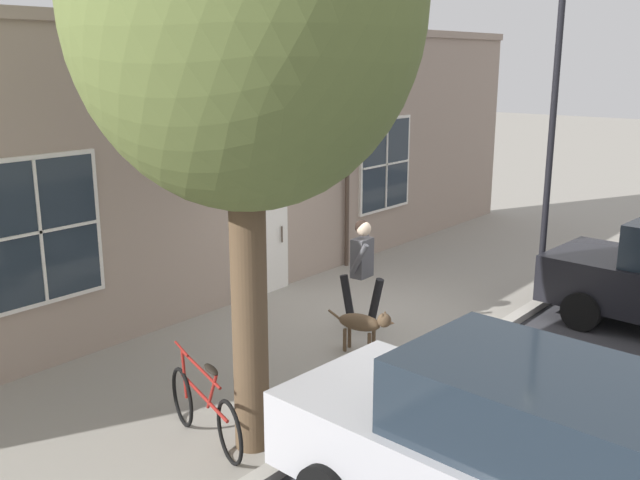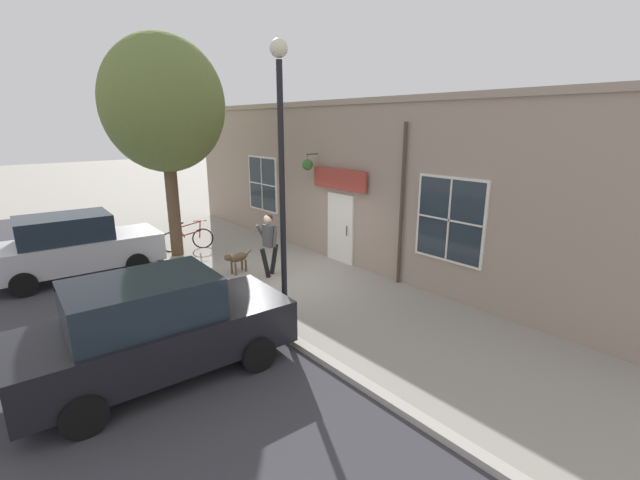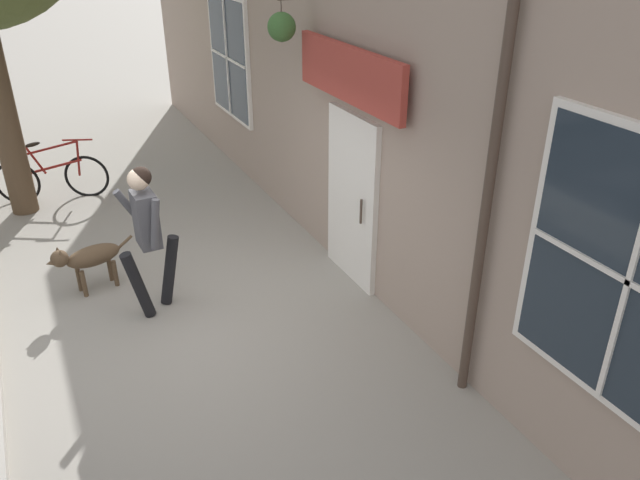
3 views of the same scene
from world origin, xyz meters
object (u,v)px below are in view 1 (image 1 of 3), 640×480
(dog_on_leash, at_px, (364,323))
(leaning_bicycle, at_px, (204,410))
(street_tree_by_curb, at_px, (233,18))
(parked_car_nearest_curb, at_px, (518,458))
(street_lamp, at_px, (555,97))
(pedestrian_walking, at_px, (362,263))

(dog_on_leash, relative_size, leaning_bicycle, 0.62)
(street_tree_by_curb, xyz_separation_m, parked_car_nearest_curb, (3.05, 0.25, -3.66))
(dog_on_leash, height_order, parked_car_nearest_curb, parked_car_nearest_curb)
(street_tree_by_curb, bearing_deg, street_lamp, 85.29)
(pedestrian_walking, distance_m, street_lamp, 4.26)
(pedestrian_walking, distance_m, dog_on_leash, 1.16)
(pedestrian_walking, distance_m, street_tree_by_curb, 5.16)
(dog_on_leash, distance_m, street_tree_by_curb, 5.03)
(parked_car_nearest_curb, bearing_deg, pedestrian_walking, 140.57)
(street_tree_by_curb, bearing_deg, dog_on_leash, 99.72)
(street_tree_by_curb, distance_m, leaning_bicycle, 4.18)
(leaning_bicycle, xyz_separation_m, parked_car_nearest_curb, (3.44, 0.50, 0.50))
(leaning_bicycle, bearing_deg, dog_on_leash, 91.98)
(street_tree_by_curb, xyz_separation_m, street_lamp, (0.55, 6.71, -0.99))
(parked_car_nearest_curb, relative_size, street_lamp, 0.79)
(pedestrian_walking, bearing_deg, street_lamp, 61.53)
(pedestrian_walking, xyz_separation_m, leaning_bicycle, (0.71, -3.91, -0.69))
(leaning_bicycle, bearing_deg, street_tree_by_curb, 32.28)
(street_tree_by_curb, relative_size, parked_car_nearest_curb, 1.53)
(street_lamp, bearing_deg, dog_on_leash, -105.36)
(street_lamp, bearing_deg, pedestrian_walking, -118.47)
(pedestrian_walking, bearing_deg, leaning_bicycle, -79.68)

